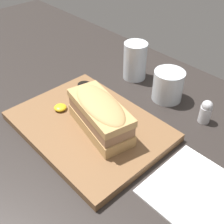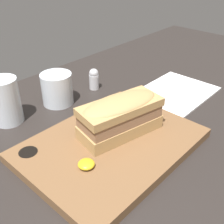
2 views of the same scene
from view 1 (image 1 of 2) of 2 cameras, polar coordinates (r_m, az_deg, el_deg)
The scene contains 8 objects.
dining_table at distance 64.63cm, azimuth -6.76°, elevation -5.43°, with size 182.14×90.32×2.00cm.
serving_board at distance 64.44cm, azimuth -4.45°, elevation -3.00°, with size 34.41×25.53×1.97cm.
sandwich at distance 59.48cm, azimuth -2.44°, elevation -0.35°, with size 18.09×10.63×8.09cm.
mustard_dollop at distance 68.33cm, azimuth -10.46°, elevation 0.90°, with size 3.01×3.01×1.20cm.
water_glass at distance 81.28cm, azimuth 4.68°, elevation 9.89°, with size 6.60×6.60×10.64cm.
wine_glass at distance 73.90cm, azimuth 11.28°, elevation 5.09°, with size 7.84×7.84×7.99cm.
napkin at distance 55.17cm, azimuth 19.26°, elevation -16.76°, with size 21.96×16.89×0.40cm.
salt_shaker at distance 68.85cm, azimuth 18.50°, elevation 0.14°, with size 2.74×2.74×5.94cm.
Camera 1 is at (38.64, -25.81, 45.91)cm, focal length 45.00 mm.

